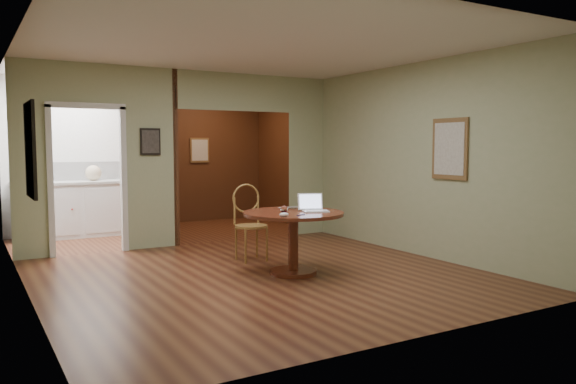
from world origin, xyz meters
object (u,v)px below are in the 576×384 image
closed_laptop (291,208)px  dining_table (293,228)px  open_laptop (313,206)px  chair (249,218)px

closed_laptop → dining_table: bearing=-118.0°
dining_table → open_laptop: bearing=-15.9°
dining_table → closed_laptop: bearing=63.9°
closed_laptop → chair: bearing=103.0°
open_laptop → closed_laptop: 0.35m
open_laptop → closed_laptop: (-0.11, 0.33, -0.05)m
chair → closed_laptop: (0.20, -0.77, 0.19)m
chair → open_laptop: (0.31, -1.10, 0.24)m
dining_table → chair: 1.04m
dining_table → open_laptop: 0.35m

